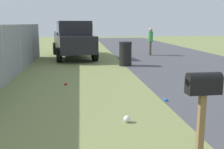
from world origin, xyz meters
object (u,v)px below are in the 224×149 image
at_px(trash_bin, 125,54).
at_px(pedestrian, 150,39).
at_px(pickup_truck, 73,39).
at_px(mailbox, 203,90).

bearing_deg(trash_bin, pedestrian, -29.83).
height_order(trash_bin, pedestrian, pedestrian).
xyz_separation_m(pickup_truck, pedestrian, (0.65, -4.70, -0.12)).
xyz_separation_m(mailbox, pickup_truck, (11.87, 2.15, 0.08)).
bearing_deg(mailbox, pedestrian, -13.13).
distance_m(pickup_truck, trash_bin, 4.11).
xyz_separation_m(pickup_truck, trash_bin, (-3.23, -2.48, -0.54)).
xyz_separation_m(mailbox, trash_bin, (8.64, -0.33, -0.46)).
relative_size(mailbox, trash_bin, 1.14).
height_order(mailbox, pedestrian, pedestrian).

